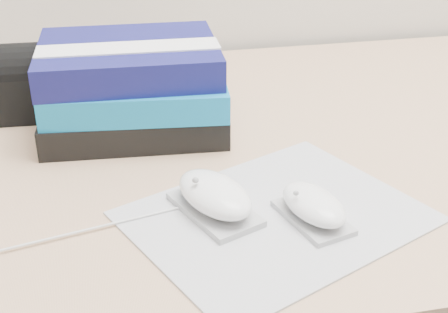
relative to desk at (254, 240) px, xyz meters
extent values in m
cube|color=tan|center=(0.00, -0.06, 0.22)|extent=(1.60, 0.80, 0.03)
cube|color=tan|center=(0.00, 0.32, -0.15)|extent=(1.52, 0.03, 0.35)
cube|color=#95969D|center=(-0.05, -0.28, 0.24)|extent=(0.40, 0.36, 0.00)
cube|color=#A5A5A8|center=(-0.12, -0.26, 0.24)|extent=(0.10, 0.13, 0.01)
ellipsoid|color=white|center=(-0.12, -0.26, 0.26)|extent=(0.11, 0.13, 0.03)
ellipsoid|color=gray|center=(-0.14, -0.26, 0.28)|extent=(0.01, 0.01, 0.01)
cube|color=#A3A3A5|center=(-0.01, -0.30, 0.24)|extent=(0.08, 0.11, 0.01)
ellipsoid|color=white|center=(-0.01, -0.30, 0.26)|extent=(0.08, 0.11, 0.03)
ellipsoid|color=gray|center=(-0.03, -0.30, 0.28)|extent=(0.01, 0.01, 0.01)
cylinder|color=silver|center=(-0.25, -0.26, 0.24)|extent=(0.22, 0.05, 0.00)
cube|color=black|center=(-0.19, 0.01, 0.26)|extent=(0.28, 0.23, 0.04)
cube|color=#1079B2|center=(-0.18, 0.01, 0.30)|extent=(0.28, 0.23, 0.04)
cube|color=#131457|center=(-0.19, 0.01, 0.34)|extent=(0.27, 0.21, 0.05)
cube|color=white|center=(-0.19, -0.01, 0.37)|extent=(0.26, 0.07, 0.00)
cube|color=black|center=(-0.34, 0.08, 0.27)|extent=(0.13, 0.09, 0.07)
cylinder|color=black|center=(-0.34, 0.08, 0.31)|extent=(0.13, 0.09, 0.09)
camera|label=1|loc=(-0.24, -0.87, 0.64)|focal=50.00mm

